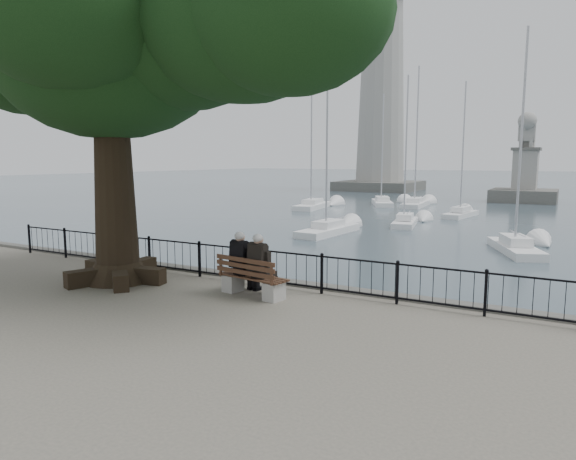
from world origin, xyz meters
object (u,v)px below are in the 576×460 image
Objects in this scene: lion_monument at (525,179)px; person_left at (244,265)px; lighthouse at (382,92)px; tree at (138,21)px; bench at (252,282)px; person_right at (262,268)px.

person_left is at bearing -93.31° from lion_monument.
lighthouse is 3.51× the size of lion_monument.
lighthouse is (-14.31, 60.91, 5.80)m from tree.
person_right is at bearing 13.70° from bench.
lion_monument is at bearing 83.35° from tree.
bench is 0.54m from person_left.
person_left is at bearing 170.71° from person_right.
lion_monument is at bearing 87.43° from person_right.
tree is at bearing -96.65° from lion_monument.
person_right is at bearing -73.59° from lighthouse.
lion_monument reaches higher than bench.
lion_monument is (5.69, 48.83, -5.68)m from tree.
bench is at bearing -166.30° from person_right.
lighthouse is at bearing 148.88° from lion_monument.
tree reaches higher than person_right.
tree is (-3.51, -0.39, 6.28)m from person_right.
bench is 0.49m from person_right.
tree is 0.40× the size of lighthouse.
person_right is 0.05× the size of lighthouse.
tree is 1.41× the size of lion_monument.
person_left is 0.62m from person_right.
lion_monument is (2.18, 48.44, 0.61)m from person_right.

